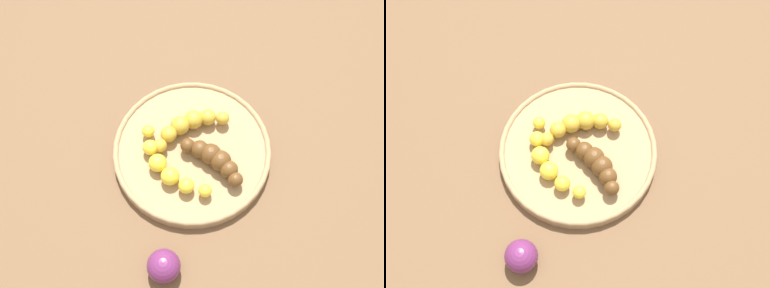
{
  "view_description": "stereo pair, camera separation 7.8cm",
  "coord_description": "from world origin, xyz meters",
  "views": [
    {
      "loc": [
        0.33,
        -0.11,
        0.73
      ],
      "look_at": [
        0.0,
        0.0,
        0.04
      ],
      "focal_mm": 43.21,
      "sensor_mm": 36.0,
      "label": 1
    },
    {
      "loc": [
        0.34,
        -0.03,
        0.73
      ],
      "look_at": [
        0.0,
        0.0,
        0.04
      ],
      "focal_mm": 43.21,
      "sensor_mm": 36.0,
      "label": 2
    }
  ],
  "objects": [
    {
      "name": "plum_purple",
      "position": [
        0.18,
        -0.1,
        0.03
      ],
      "size": [
        0.05,
        0.05,
        0.05
      ],
      "primitive_type": "sphere",
      "color": "#662659",
      "rests_on": "ground_plane"
    },
    {
      "name": "banana_spotted",
      "position": [
        -0.04,
        0.01,
        0.04
      ],
      "size": [
        0.06,
        0.14,
        0.03
      ],
      "rotation": [
        0.0,
        0.0,
        3.28
      ],
      "color": "gold",
      "rests_on": "fruit_bowl"
    },
    {
      "name": "banana_overripe",
      "position": [
        0.04,
        0.03,
        0.04
      ],
      "size": [
        0.11,
        0.08,
        0.04
      ],
      "rotation": [
        0.0,
        0.0,
        2.17
      ],
      "color": "#593819",
      "rests_on": "fruit_bowl"
    },
    {
      "name": "ground_plane",
      "position": [
        0.0,
        0.0,
        0.0
      ],
      "size": [
        2.4,
        2.4,
        0.0
      ],
      "primitive_type": "plane",
      "color": "brown"
    },
    {
      "name": "fruit_bowl",
      "position": [
        0.0,
        0.0,
        0.01
      ],
      "size": [
        0.27,
        0.27,
        0.02
      ],
      "color": "#A08259",
      "rests_on": "ground_plane"
    },
    {
      "name": "banana_yellow",
      "position": [
        0.03,
        -0.05,
        0.03
      ],
      "size": [
        0.15,
        0.09,
        0.03
      ],
      "rotation": [
        0.0,
        0.0,
        5.12
      ],
      "color": "yellow",
      "rests_on": "fruit_bowl"
    }
  ]
}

